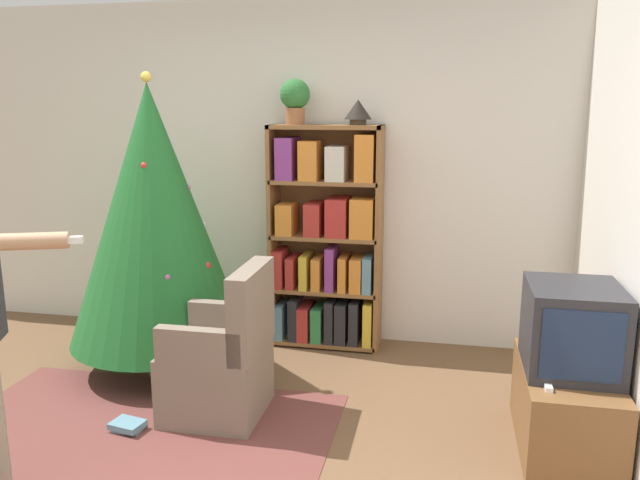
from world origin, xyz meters
name	(u,v)px	position (x,y,z in m)	size (l,w,h in m)	color
wall_back	(303,174)	(0.00, 2.23, 1.30)	(8.00, 0.10, 2.60)	silver
area_rug	(120,450)	(-0.55, 0.25, 0.00)	(2.21, 1.77, 0.01)	brown
bookshelf	(327,242)	(0.24, 1.99, 0.81)	(0.83, 0.32, 1.68)	brown
tv_stand	(565,408)	(1.79, 0.78, 0.22)	(0.47, 0.85, 0.45)	brown
television	(572,328)	(1.79, 0.78, 0.68)	(0.47, 0.52, 0.46)	#28282D
game_remote	(548,385)	(1.65, 0.53, 0.46)	(0.04, 0.12, 0.02)	white
christmas_tree	(154,216)	(-0.83, 1.34, 1.09)	(1.21, 1.21, 2.04)	#4C3323
armchair	(223,363)	(-0.15, 0.76, 0.32)	(0.57, 0.56, 0.92)	#7A6B5B
potted_plant	(295,98)	(0.00, 2.00, 1.87)	(0.22, 0.22, 0.33)	#935B38
table_lamp	(358,111)	(0.46, 2.00, 1.78)	(0.20, 0.20, 0.18)	#473828
book_pile_near_tree	(215,388)	(-0.31, 1.02, 0.03)	(0.19, 0.18, 0.06)	#284C93
book_pile_by_chair	(128,426)	(-0.61, 0.45, 0.03)	(0.20, 0.17, 0.06)	#5B899E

